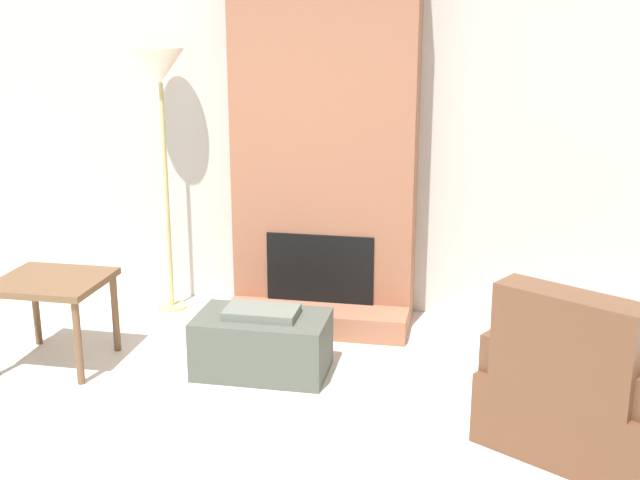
{
  "coord_description": "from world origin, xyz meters",
  "views": [
    {
      "loc": [
        0.99,
        -2.74,
        2.05
      ],
      "look_at": [
        0.0,
        2.32,
        0.6
      ],
      "focal_mm": 45.0,
      "sensor_mm": 36.0,
      "label": 1
    }
  ],
  "objects_px": {
    "armchair": "(590,390)",
    "floor_lamp_left": "(160,79)",
    "ottoman": "(262,343)",
    "side_table": "(53,291)"
  },
  "relations": [
    {
      "from": "ottoman",
      "to": "armchair",
      "type": "xyz_separation_m",
      "value": [
        1.8,
        -0.43,
        0.07
      ]
    },
    {
      "from": "armchair",
      "to": "floor_lamp_left",
      "type": "height_order",
      "value": "floor_lamp_left"
    },
    {
      "from": "armchair",
      "to": "side_table",
      "type": "xyz_separation_m",
      "value": [
        -3.05,
        0.31,
        0.21
      ]
    },
    {
      "from": "ottoman",
      "to": "floor_lamp_left",
      "type": "relative_size",
      "value": 0.42
    },
    {
      "from": "ottoman",
      "to": "armchair",
      "type": "distance_m",
      "value": 1.85
    },
    {
      "from": "ottoman",
      "to": "side_table",
      "type": "distance_m",
      "value": 1.29
    },
    {
      "from": "floor_lamp_left",
      "to": "ottoman",
      "type": "bearing_deg",
      "value": -45.05
    },
    {
      "from": "armchair",
      "to": "side_table",
      "type": "relative_size",
      "value": 2.08
    },
    {
      "from": "ottoman",
      "to": "armchair",
      "type": "bearing_deg",
      "value": -13.37
    },
    {
      "from": "armchair",
      "to": "floor_lamp_left",
      "type": "distance_m",
      "value": 3.34
    }
  ]
}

